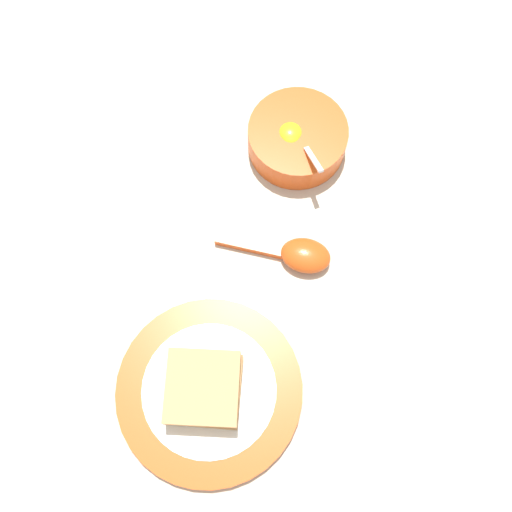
{
  "coord_description": "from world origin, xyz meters",
  "views": [
    {
      "loc": [
        0.08,
        -0.25,
        0.75
      ],
      "look_at": [
        0.05,
        -0.0,
        0.02
      ],
      "focal_mm": 42.0,
      "sensor_mm": 36.0,
      "label": 1
    }
  ],
  "objects_px": {
    "egg_bowl": "(297,138)",
    "toast_sandwich": "(203,388)",
    "soup_spoon": "(296,254)",
    "toast_plate": "(209,391)"
  },
  "relations": [
    {
      "from": "toast_plate",
      "to": "toast_sandwich",
      "type": "height_order",
      "value": "toast_sandwich"
    },
    {
      "from": "toast_sandwich",
      "to": "soup_spoon",
      "type": "relative_size",
      "value": 0.61
    },
    {
      "from": "toast_sandwich",
      "to": "soup_spoon",
      "type": "distance_m",
      "value": 0.21
    },
    {
      "from": "soup_spoon",
      "to": "toast_plate",
      "type": "bearing_deg",
      "value": -113.89
    },
    {
      "from": "toast_plate",
      "to": "soup_spoon",
      "type": "relative_size",
      "value": 1.46
    },
    {
      "from": "toast_plate",
      "to": "egg_bowl",
      "type": "bearing_deg",
      "value": 79.67
    },
    {
      "from": "toast_plate",
      "to": "toast_sandwich",
      "type": "bearing_deg",
      "value": -168.6
    },
    {
      "from": "egg_bowl",
      "to": "toast_plate",
      "type": "bearing_deg",
      "value": -100.33
    },
    {
      "from": "toast_plate",
      "to": "toast_sandwich",
      "type": "distance_m",
      "value": 0.03
    },
    {
      "from": "egg_bowl",
      "to": "toast_sandwich",
      "type": "xyz_separation_m",
      "value": [
        -0.07,
        -0.35,
        0.01
      ]
    }
  ]
}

